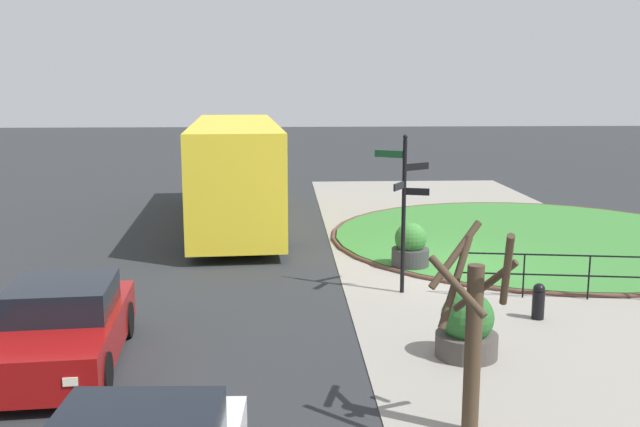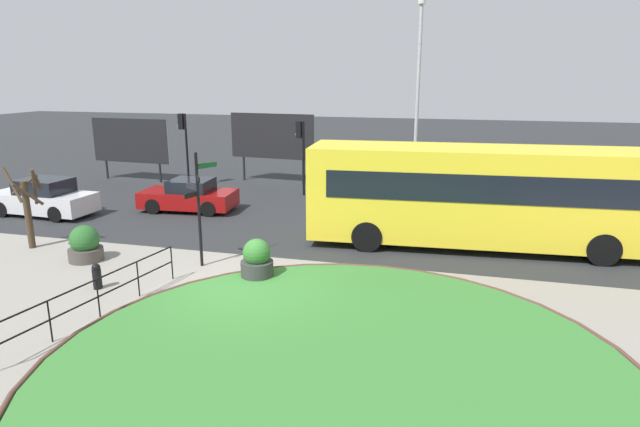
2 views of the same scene
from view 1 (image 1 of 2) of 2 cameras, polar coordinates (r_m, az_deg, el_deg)
ground at (r=17.55m, az=9.99°, el=-4.55°), size 120.00×120.00×0.00m
sidewalk_paving at (r=18.00m, az=15.30°, el=-4.35°), size 32.00×8.60×0.02m
grass_island at (r=21.68m, az=16.87°, el=-1.84°), size 11.64×11.64×0.10m
grass_kerb_ring at (r=21.68m, az=16.87°, el=-1.82°), size 11.95×11.95×0.11m
signpost_directional at (r=15.07m, az=6.85°, el=0.93°), size 0.91×1.19×3.46m
bollard_foreground at (r=14.26m, az=17.34°, el=-6.82°), size 0.24×0.24×0.73m
railing_grass_edge at (r=15.79m, az=21.05°, el=-4.37°), size 0.87×5.33×0.98m
bus_yellow at (r=22.88m, az=-6.88°, el=3.55°), size 11.29×3.31×3.31m
car_trailing at (r=12.18m, az=-20.23°, el=-8.74°), size 4.04×2.11×1.35m
planter_near_signpost at (r=12.04m, az=11.86°, el=-9.13°), size 1.03×1.03×1.13m
planter_kerbside at (r=17.36m, az=7.36°, el=-2.83°), size 0.92×0.92×1.17m
street_tree_bare at (r=9.26m, az=12.32°, el=-8.90°), size 1.22×1.22×2.76m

